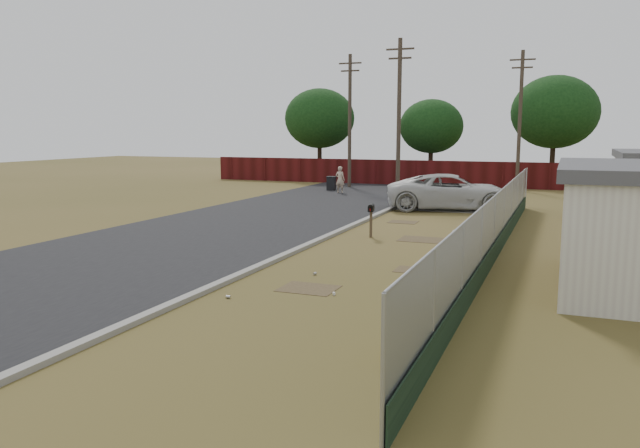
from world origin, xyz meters
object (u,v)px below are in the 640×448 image
at_px(fire_hydrant, 405,334).
at_px(pedestrian, 340,180).
at_px(pickup_truck, 452,192).
at_px(trash_bin, 331,183).
at_px(mailbox, 371,211).

relative_size(fire_hydrant, pedestrian, 0.55).
bearing_deg(pedestrian, fire_hydrant, 116.93).
distance_m(pickup_truck, pedestrian, 9.85).
bearing_deg(pickup_truck, trash_bin, 37.41).
distance_m(fire_hydrant, mailbox, 12.38).
bearing_deg(pickup_truck, fire_hydrant, 173.81).
height_order(fire_hydrant, pedestrian, pedestrian).
height_order(pickup_truck, trash_bin, pickup_truck).
relative_size(mailbox, trash_bin, 1.35).
relative_size(fire_hydrant, mailbox, 0.75).
height_order(fire_hydrant, mailbox, mailbox).
height_order(pedestrian, trash_bin, pedestrian).
relative_size(mailbox, pedestrian, 0.73).
xyz_separation_m(fire_hydrant, mailbox, (-4.16, 11.65, 0.55)).
bearing_deg(fire_hydrant, pedestrian, 112.01).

